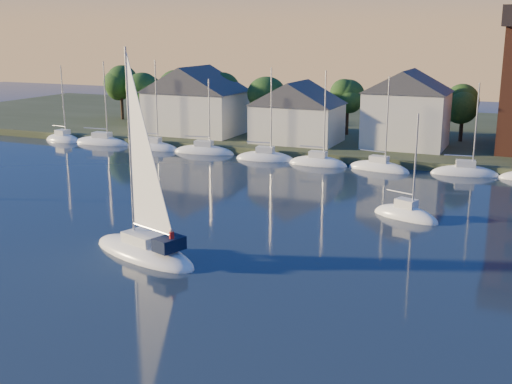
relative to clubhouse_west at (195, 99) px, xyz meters
The scene contains 10 objects.
ground 62.32m from the clubhouse_west, 69.23° to the right, with size 260.00×260.00×0.00m, color black.
shoreline_land 28.43m from the clubhouse_west, 37.69° to the left, with size 160.00×50.00×2.00m, color #2F3921.
wooden_dock 23.56m from the clubhouse_west, 15.26° to the right, with size 120.00×3.00×1.00m, color brown.
clubhouse_west is the anchor object (origin of this frame).
clubhouse_centre 16.05m from the clubhouse_west, ahead, with size 11.55×8.40×8.08m.
clubhouse_east 30.02m from the clubhouse_west, ahead, with size 10.50×8.40×9.80m.
tree_line 24.55m from the clubhouse_west, 11.77° to the left, with size 93.40×5.40×8.90m.
moored_fleet 20.96m from the clubhouse_west, 26.56° to the right, with size 79.50×2.40×12.05m.
hero_sailboat 49.66m from the clubhouse_west, 65.35° to the right, with size 10.70×6.39×15.63m.
drifting_sailboat_right 45.75m from the clubhouse_west, 37.98° to the right, with size 6.49×4.10×10.10m.
Camera 1 is at (23.17, -23.23, 15.59)m, focal length 45.00 mm.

